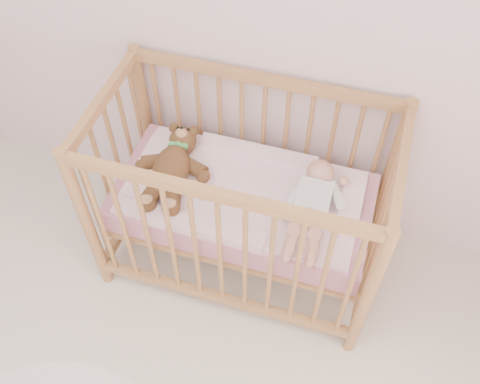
% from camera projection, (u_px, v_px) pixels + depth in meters
% --- Properties ---
extents(crib, '(1.36, 0.76, 1.00)m').
position_uv_depth(crib, '(243.00, 200.00, 2.57)').
color(crib, '#B57C4D').
rests_on(crib, floor).
extents(mattress, '(1.22, 0.62, 0.13)m').
position_uv_depth(mattress, '(243.00, 202.00, 2.58)').
color(mattress, '#CF818F').
rests_on(mattress, crib).
extents(blanket, '(1.10, 0.58, 0.06)m').
position_uv_depth(blanket, '(243.00, 192.00, 2.52)').
color(blanket, '#FBADC2').
rests_on(blanket, mattress).
extents(baby, '(0.29, 0.60, 0.14)m').
position_uv_depth(baby, '(313.00, 202.00, 2.39)').
color(baby, white).
rests_on(baby, blanket).
extents(teddy_bear, '(0.43, 0.57, 0.15)m').
position_uv_depth(teddy_bear, '(172.00, 167.00, 2.51)').
color(teddy_bear, brown).
rests_on(teddy_bear, blanket).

